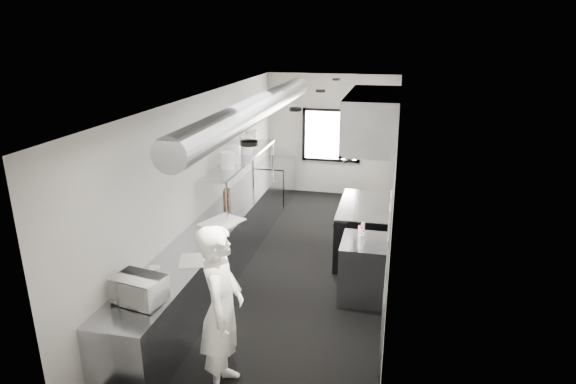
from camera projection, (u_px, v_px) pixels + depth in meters
The scene contains 35 objects.
floor at pixel (295, 267), 8.08m from camera, with size 3.00×8.00×0.01m, color black.
ceiling at pixel (296, 96), 7.19m from camera, with size 3.00×8.00×0.01m, color white.
wall_back at pixel (331, 135), 11.33m from camera, with size 3.00×0.02×2.80m, color #BAB8B1.
wall_front at pixel (193, 335), 3.93m from camera, with size 3.00×0.02×2.80m, color #BAB8B1.
wall_left at pixel (206, 181), 7.95m from camera, with size 0.02×8.00×2.80m, color #BAB8B1.
wall_right at pixel (394, 194), 7.32m from camera, with size 0.02×8.00×2.80m, color #BAB8B1.
wall_cladding at pixel (389, 238), 7.87m from camera, with size 0.03×5.50×1.10m, color #9C9FAA.
hvac_duct at pixel (258, 108), 7.78m from camera, with size 0.40×0.40×6.40m, color gray.
service_window at pixel (331, 136), 11.30m from camera, with size 1.36×0.05×1.25m.
exhaust_hood at pixel (373, 119), 7.74m from camera, with size 0.81×2.20×0.88m.
prep_counter at pixel (218, 249), 7.71m from camera, with size 0.70×6.00×0.90m, color #9C9FAA.
pass_shelf at pixel (242, 159), 8.76m from camera, with size 0.45×3.00×0.68m.
range at pixel (363, 230), 8.36m from camera, with size 0.88×1.60×0.94m.
bottle_station at pixel (363, 269), 7.04m from camera, with size 0.65×0.80×0.90m, color #9C9FAA.
far_work_table at pixel (275, 181), 11.13m from camera, with size 0.70×1.20×0.90m, color #9C9FAA.
notice_sheet_a at pixel (390, 208), 6.15m from camera, with size 0.02×0.28×0.38m, color white.
notice_sheet_b at pixel (389, 222), 5.84m from camera, with size 0.02×0.28×0.38m, color white.
line_cook at pixel (222, 310), 5.10m from camera, with size 0.70×0.46×1.91m, color white.
microwave at pixel (139, 289), 5.32m from camera, with size 0.50×0.38×0.30m, color silver.
deli_tub_a at pixel (141, 281), 5.70m from camera, with size 0.15×0.15×0.11m, color #B3BFB0.
deli_tub_b at pixel (154, 271), 5.93m from camera, with size 0.14×0.14×0.10m, color #B3BFB0.
newspaper at pixel (193, 260), 6.30m from camera, with size 0.34×0.42×0.01m, color silver.
small_plate at pixel (210, 238), 6.97m from camera, with size 0.16×0.16×0.01m, color white.
pastry at pixel (210, 235), 6.96m from camera, with size 0.10×0.10×0.10m, color #DDB474.
cutting_board at pixel (222, 222), 7.55m from camera, with size 0.47×0.62×0.02m, color white.
knife_block at pixel (227, 197), 8.32m from camera, with size 0.10×0.23×0.25m, color #51391C.
plate_stack_a at pixel (227, 160), 7.97m from camera, with size 0.24×0.24×0.28m, color white.
plate_stack_b at pixel (234, 154), 8.35m from camera, with size 0.22×0.22×0.29m, color white.
plate_stack_c at pixel (246, 145), 8.92m from camera, with size 0.23×0.23×0.32m, color white.
plate_stack_d at pixel (251, 140), 9.26m from camera, with size 0.23×0.23×0.36m, color white.
squeeze_bottle_a at pixel (361, 241), 6.65m from camera, with size 0.06×0.06×0.19m, color white.
squeeze_bottle_b at pixel (363, 238), 6.78m from camera, with size 0.06×0.06×0.18m, color white.
squeeze_bottle_c at pixel (361, 235), 6.87m from camera, with size 0.06×0.06×0.18m, color white.
squeeze_bottle_d at pixel (360, 232), 6.99m from camera, with size 0.06×0.06×0.17m, color white.
squeeze_bottle_e at pixel (363, 227), 7.16m from camera, with size 0.05×0.05×0.16m, color white.
Camera 1 is at (1.49, -7.11, 3.74)m, focal length 30.50 mm.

